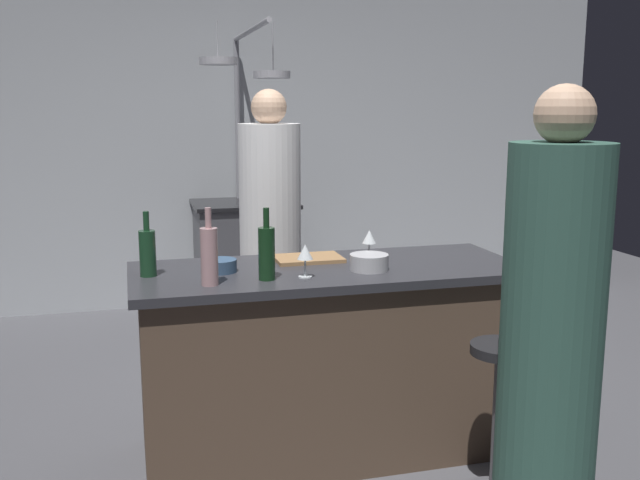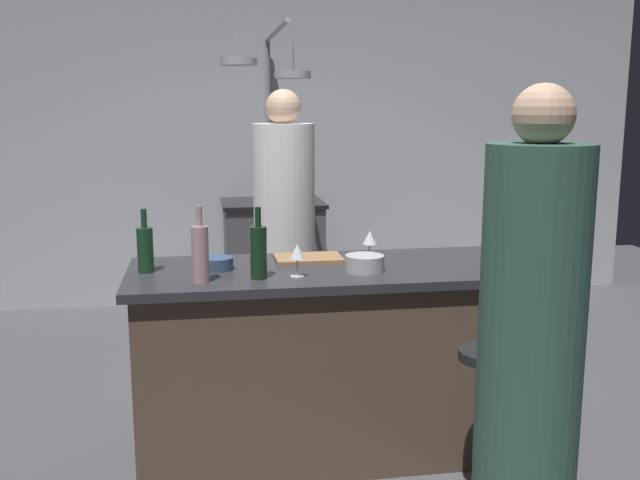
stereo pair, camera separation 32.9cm
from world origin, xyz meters
The scene contains 17 objects.
ground_plane centered at (0.00, 0.00, 0.00)m, with size 9.00×9.00×0.00m, color #4C4C51.
back_wall centered at (0.00, 2.85, 1.30)m, with size 6.40×0.16×2.60m, color #B2B7BC.
kitchen_island centered at (0.00, 0.00, 0.45)m, with size 1.80×0.72×0.90m.
stove_range centered at (0.00, 2.45, 0.45)m, with size 0.80×0.64×0.89m.
chef centered at (-0.07, 1.04, 0.80)m, with size 0.37×0.37×1.73m.
bar_stool_right centered at (0.56, -0.62, 0.38)m, with size 0.28×0.28×0.68m.
guest_right centered at (0.55, -0.97, 0.79)m, with size 0.36×0.36×1.71m.
overhead_pot_rack centered at (-0.06, 2.03, 1.61)m, with size 0.59×1.39×2.17m.
cutting_board centered at (-0.05, 0.17, 0.91)m, with size 0.32×0.22×0.02m, color #997047.
pepper_mill centered at (0.81, -0.25, 1.01)m, with size 0.05×0.05×0.21m, color #382319.
wine_bottle_red centered at (-0.32, -0.17, 1.02)m, with size 0.07×0.07×0.31m.
wine_bottle_rose centered at (-0.57, -0.20, 1.03)m, with size 0.07×0.07×0.32m.
wine_bottle_green centered at (-0.81, 0.03, 1.01)m, with size 0.07×0.07×0.29m.
wine_glass_near_right_guest centered at (-0.15, -0.17, 1.01)m, with size 0.07×0.07×0.15m.
wine_glass_by_chef centered at (0.23, 0.10, 1.01)m, with size 0.07×0.07×0.15m.
mixing_bowl_steel centered at (0.16, -0.11, 0.94)m, with size 0.18×0.18×0.07m, color #B7B7BC.
mixing_bowl_blue centered at (-0.50, 0.03, 0.93)m, with size 0.15×0.15×0.06m, color #334C6B.
Camera 1 is at (-0.88, -3.12, 1.63)m, focal length 40.34 mm.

